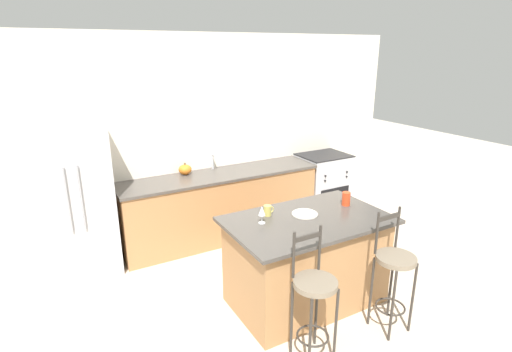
{
  "coord_description": "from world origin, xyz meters",
  "views": [
    {
      "loc": [
        -2.04,
        -4.26,
        2.51
      ],
      "look_at": [
        0.06,
        -0.51,
        1.12
      ],
      "focal_mm": 28.0,
      "sensor_mm": 36.0,
      "label": 1
    }
  ],
  "objects": [
    {
      "name": "ground_plane",
      "position": [
        0.0,
        0.0,
        0.0
      ],
      "size": [
        18.0,
        18.0,
        0.0
      ],
      "primitive_type": "plane",
      "color": "beige"
    },
    {
      "name": "wall_back",
      "position": [
        0.0,
        0.71,
        1.35
      ],
      "size": [
        6.0,
        0.07,
        2.7
      ],
      "color": "beige",
      "rests_on": "ground_plane"
    },
    {
      "name": "back_counter",
      "position": [
        0.0,
        0.38,
        0.46
      ],
      "size": [
        2.71,
        0.69,
        0.92
      ],
      "color": "#A87547",
      "rests_on": "ground_plane"
    },
    {
      "name": "sink_faucet",
      "position": [
        0.0,
        0.58,
        1.06
      ],
      "size": [
        0.02,
        0.13,
        0.22
      ],
      "color": "#ADAFB5",
      "rests_on": "back_counter"
    },
    {
      "name": "kitchen_island",
      "position": [
        0.14,
        -1.4,
        0.47
      ],
      "size": [
        1.59,
        0.99,
        0.92
      ],
      "color": "#A87547",
      "rests_on": "ground_plane"
    },
    {
      "name": "refrigerator",
      "position": [
        -1.8,
        0.35,
        0.93
      ],
      "size": [
        0.81,
        0.69,
        1.85
      ],
      "color": "#BCBCC1",
      "rests_on": "ground_plane"
    },
    {
      "name": "oven_range",
      "position": [
        1.74,
        0.38,
        0.47
      ],
      "size": [
        0.73,
        0.63,
        0.95
      ],
      "color": "#B7B7BC",
      "rests_on": "ground_plane"
    },
    {
      "name": "bar_stool_near",
      "position": [
        -0.29,
        -2.08,
        0.61
      ],
      "size": [
        0.36,
        0.36,
        1.15
      ],
      "color": "#332D28",
      "rests_on": "ground_plane"
    },
    {
      "name": "bar_stool_far",
      "position": [
        0.57,
        -2.12,
        0.61
      ],
      "size": [
        0.36,
        0.36,
        1.15
      ],
      "color": "#332D28",
      "rests_on": "ground_plane"
    },
    {
      "name": "dinner_plate",
      "position": [
        0.17,
        -1.3,
        0.93
      ],
      "size": [
        0.26,
        0.26,
        0.02
      ],
      "color": "beige",
      "rests_on": "kitchen_island"
    },
    {
      "name": "wine_glass",
      "position": [
        -0.3,
        -1.26,
        1.04
      ],
      "size": [
        0.07,
        0.07,
        0.17
      ],
      "color": "white",
      "rests_on": "kitchen_island"
    },
    {
      "name": "coffee_mug",
      "position": [
        -0.16,
        -1.13,
        0.97
      ],
      "size": [
        0.11,
        0.08,
        0.1
      ],
      "color": "#C1B251",
      "rests_on": "kitchen_island"
    },
    {
      "name": "tumbler_cup",
      "position": [
        0.7,
        -1.31,
        0.99
      ],
      "size": [
        0.09,
        0.09,
        0.14
      ],
      "color": "red",
      "rests_on": "kitchen_island"
    },
    {
      "name": "pumpkin_decoration",
      "position": [
        -0.42,
        0.55,
        0.99
      ],
      "size": [
        0.17,
        0.17,
        0.16
      ],
      "color": "orange",
      "rests_on": "back_counter"
    }
  ]
}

